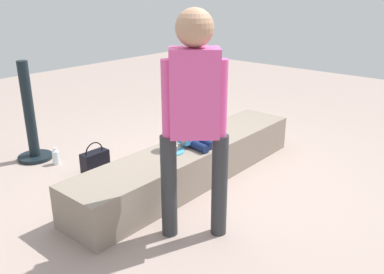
% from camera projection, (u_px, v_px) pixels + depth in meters
% --- Properties ---
extents(ground_plane, '(12.00, 12.00, 0.00)m').
position_uv_depth(ground_plane, '(192.00, 179.00, 3.96)').
color(ground_plane, '#A28D83').
extents(concrete_ledge, '(2.68, 0.53, 0.36)m').
position_uv_depth(concrete_ledge, '(192.00, 162.00, 3.89)').
color(concrete_ledge, gray).
rests_on(concrete_ledge, ground_plane).
extents(child_seated, '(0.28, 0.33, 0.48)m').
position_uv_depth(child_seated, '(192.00, 124.00, 3.73)').
color(child_seated, '#14214D').
rests_on(child_seated, concrete_ledge).
extents(adult_standing, '(0.37, 0.39, 1.64)m').
position_uv_depth(adult_standing, '(194.00, 108.00, 2.76)').
color(adult_standing, '#2E2F33').
rests_on(adult_standing, ground_plane).
extents(cake_plate, '(0.22, 0.22, 0.07)m').
position_uv_depth(cake_plate, '(172.00, 149.00, 3.67)').
color(cake_plate, '#4CA5D8').
rests_on(cake_plate, concrete_ledge).
extents(gift_bag, '(0.22, 0.08, 0.31)m').
position_uv_depth(gift_bag, '(222.00, 129.00, 4.97)').
color(gift_bag, '#59C6B2').
rests_on(gift_bag, ground_plane).
extents(railing_post, '(0.36, 0.36, 1.07)m').
position_uv_depth(railing_post, '(31.00, 124.00, 4.30)').
color(railing_post, black).
rests_on(railing_post, ground_plane).
extents(water_bottle_near_gift, '(0.07, 0.07, 0.19)m').
position_uv_depth(water_bottle_near_gift, '(56.00, 157.00, 4.28)').
color(water_bottle_near_gift, silver).
rests_on(water_bottle_near_gift, ground_plane).
extents(water_bottle_far_side, '(0.08, 0.08, 0.23)m').
position_uv_depth(water_bottle_far_side, '(202.00, 136.00, 4.81)').
color(water_bottle_far_side, silver).
rests_on(water_bottle_far_side, ground_plane).
extents(party_cup_red, '(0.08, 0.08, 0.12)m').
position_uv_depth(party_cup_red, '(75.00, 186.00, 3.70)').
color(party_cup_red, red).
rests_on(party_cup_red, ground_plane).
extents(handbag_black_leather, '(0.27, 0.12, 0.35)m').
position_uv_depth(handbag_black_leather, '(95.00, 163.00, 4.00)').
color(handbag_black_leather, black).
rests_on(handbag_black_leather, ground_plane).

